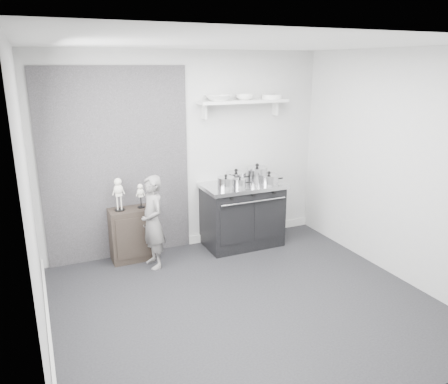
# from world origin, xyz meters

# --- Properties ---
(ground) EXTENTS (4.00, 4.00, 0.00)m
(ground) POSITION_xyz_m (0.00, 0.00, 0.00)
(ground) COLOR black
(ground) RESTS_ON ground
(room_shell) EXTENTS (4.02, 3.62, 2.71)m
(room_shell) POSITION_xyz_m (-0.09, 0.15, 1.64)
(room_shell) COLOR #B8B7B5
(room_shell) RESTS_ON ground
(wall_shelf) EXTENTS (1.30, 0.26, 0.24)m
(wall_shelf) POSITION_xyz_m (0.80, 1.68, 2.01)
(wall_shelf) COLOR silver
(wall_shelf) RESTS_ON room_shell
(stove) EXTENTS (1.13, 0.71, 0.91)m
(stove) POSITION_xyz_m (0.70, 1.48, 0.46)
(stove) COLOR black
(stove) RESTS_ON ground
(side_cabinet) EXTENTS (0.55, 0.32, 0.71)m
(side_cabinet) POSITION_xyz_m (-0.86, 1.61, 0.35)
(side_cabinet) COLOR black
(side_cabinet) RESTS_ON ground
(child) EXTENTS (0.34, 0.47, 1.20)m
(child) POSITION_xyz_m (-0.64, 1.30, 0.60)
(child) COLOR slate
(child) RESTS_ON ground
(pot_front_left) EXTENTS (0.32, 0.24, 0.19)m
(pot_front_left) POSITION_xyz_m (0.40, 1.38, 0.98)
(pot_front_left) COLOR #BCBCBF
(pot_front_left) RESTS_ON stove
(pot_back_left) EXTENTS (0.37, 0.28, 0.20)m
(pot_back_left) POSITION_xyz_m (0.65, 1.58, 0.98)
(pot_back_left) COLOR #BCBCBF
(pot_back_left) RESTS_ON stove
(pot_back_right) EXTENTS (0.39, 0.30, 0.25)m
(pot_back_right) POSITION_xyz_m (0.98, 1.56, 1.01)
(pot_back_right) COLOR #BCBCBF
(pot_back_right) RESTS_ON stove
(pot_front_right) EXTENTS (0.36, 0.28, 0.19)m
(pot_front_right) POSITION_xyz_m (1.03, 1.31, 0.98)
(pot_front_right) COLOR #BCBCBF
(pot_front_right) RESTS_ON stove
(pot_front_center) EXTENTS (0.26, 0.17, 0.15)m
(pot_front_center) POSITION_xyz_m (0.59, 1.33, 0.97)
(pot_front_center) COLOR #BCBCBF
(pot_front_center) RESTS_ON stove
(skeleton_full) EXTENTS (0.14, 0.09, 0.49)m
(skeleton_full) POSITION_xyz_m (-0.99, 1.61, 0.96)
(skeleton_full) COLOR silver
(skeleton_full) RESTS_ON side_cabinet
(skeleton_torso) EXTENTS (0.10, 0.07, 0.37)m
(skeleton_torso) POSITION_xyz_m (-0.71, 1.61, 0.89)
(skeleton_torso) COLOR silver
(skeleton_torso) RESTS_ON side_cabinet
(bowl_large) EXTENTS (0.34, 0.34, 0.08)m
(bowl_large) POSITION_xyz_m (0.42, 1.67, 2.08)
(bowl_large) COLOR white
(bowl_large) RESTS_ON wall_shelf
(bowl_small) EXTENTS (0.24, 0.24, 0.07)m
(bowl_small) POSITION_xyz_m (0.81, 1.67, 2.08)
(bowl_small) COLOR white
(bowl_small) RESTS_ON wall_shelf
(plate_stack) EXTENTS (0.28, 0.28, 0.06)m
(plate_stack) POSITION_xyz_m (1.24, 1.67, 2.07)
(plate_stack) COLOR white
(plate_stack) RESTS_ON wall_shelf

